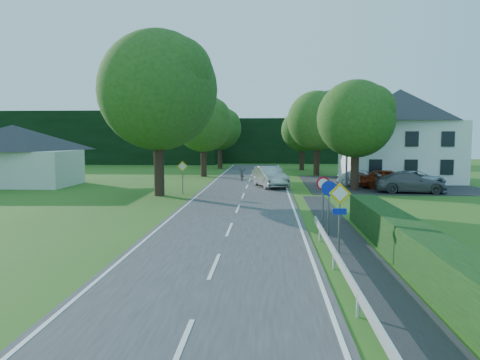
# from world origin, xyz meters

# --- Properties ---
(ground) EXTENTS (160.00, 160.00, 0.00)m
(ground) POSITION_xyz_m (0.00, 0.00, 0.00)
(ground) COLOR #275418
(ground) RESTS_ON ground
(road) EXTENTS (7.00, 80.00, 0.04)m
(road) POSITION_xyz_m (0.00, 20.00, 0.02)
(road) COLOR #353537
(road) RESTS_ON ground
(footpath) EXTENTS (1.50, 44.00, 0.04)m
(footpath) POSITION_xyz_m (4.95, 2.00, 0.02)
(footpath) COLOR black
(footpath) RESTS_ON ground
(parking_pad) EXTENTS (14.00, 16.00, 0.04)m
(parking_pad) POSITION_xyz_m (12.00, 33.00, 0.02)
(parking_pad) COLOR black
(parking_pad) RESTS_ON ground
(line_edge_left) EXTENTS (0.12, 80.00, 0.01)m
(line_edge_left) POSITION_xyz_m (-3.25, 20.00, 0.04)
(line_edge_left) COLOR white
(line_edge_left) RESTS_ON road
(line_edge_right) EXTENTS (0.12, 80.00, 0.01)m
(line_edge_right) POSITION_xyz_m (3.25, 20.00, 0.04)
(line_edge_right) COLOR white
(line_edge_right) RESTS_ON road
(line_centre) EXTENTS (0.12, 80.00, 0.01)m
(line_centre) POSITION_xyz_m (0.00, 20.00, 0.04)
(line_centre) COLOR white
(line_centre) RESTS_ON road
(tree_main) EXTENTS (9.40, 9.40, 11.64)m
(tree_main) POSITION_xyz_m (-6.00, 24.00, 5.82)
(tree_main) COLOR #214A16
(tree_main) RESTS_ON ground
(tree_left_far) EXTENTS (7.00, 7.00, 8.58)m
(tree_left_far) POSITION_xyz_m (-5.00, 40.00, 4.29)
(tree_left_far) COLOR #214A16
(tree_left_far) RESTS_ON ground
(tree_right_far) EXTENTS (7.40, 7.40, 9.09)m
(tree_right_far) POSITION_xyz_m (7.00, 42.00, 4.54)
(tree_right_far) COLOR #214A16
(tree_right_far) RESTS_ON ground
(tree_left_back) EXTENTS (6.60, 6.60, 8.07)m
(tree_left_back) POSITION_xyz_m (-4.50, 52.00, 4.04)
(tree_left_back) COLOR #214A16
(tree_left_back) RESTS_ON ground
(tree_right_back) EXTENTS (6.20, 6.20, 7.56)m
(tree_right_back) POSITION_xyz_m (6.00, 50.00, 3.78)
(tree_right_back) COLOR #214A16
(tree_right_back) RESTS_ON ground
(tree_right_mid) EXTENTS (7.00, 7.00, 8.58)m
(tree_right_mid) POSITION_xyz_m (8.50, 28.00, 4.29)
(tree_right_mid) COLOR #214A16
(tree_right_mid) RESTS_ON ground
(treeline_left) EXTENTS (44.00, 6.00, 8.00)m
(treeline_left) POSITION_xyz_m (-28.00, 62.00, 4.00)
(treeline_left) COLOR black
(treeline_left) RESTS_ON ground
(treeline_right) EXTENTS (30.00, 5.00, 7.00)m
(treeline_right) POSITION_xyz_m (8.00, 66.00, 3.50)
(treeline_right) COLOR black
(treeline_right) RESTS_ON ground
(bungalow_left) EXTENTS (11.00, 6.50, 5.20)m
(bungalow_left) POSITION_xyz_m (-20.00, 30.00, 2.71)
(bungalow_left) COLOR silver
(bungalow_left) RESTS_ON ground
(house_white) EXTENTS (10.60, 8.40, 8.60)m
(house_white) POSITION_xyz_m (14.00, 36.00, 4.41)
(house_white) COLOR white
(house_white) RESTS_ON ground
(streetlight) EXTENTS (2.03, 0.18, 8.00)m
(streetlight) POSITION_xyz_m (8.06, 30.00, 4.46)
(streetlight) COLOR slate
(streetlight) RESTS_ON ground
(sign_priority_right) EXTENTS (0.78, 0.09, 2.59)m
(sign_priority_right) POSITION_xyz_m (4.30, 7.98, 1.80)
(sign_priority_right) COLOR slate
(sign_priority_right) RESTS_ON ground
(sign_roundabout) EXTENTS (0.64, 0.08, 2.37)m
(sign_roundabout) POSITION_xyz_m (4.30, 10.98, 1.67)
(sign_roundabout) COLOR slate
(sign_roundabout) RESTS_ON ground
(sign_speed_limit) EXTENTS (0.64, 0.11, 2.37)m
(sign_speed_limit) POSITION_xyz_m (4.30, 12.97, 1.77)
(sign_speed_limit) COLOR slate
(sign_speed_limit) RESTS_ON ground
(sign_priority_left) EXTENTS (0.78, 0.09, 2.44)m
(sign_priority_left) POSITION_xyz_m (-4.50, 24.98, 1.72)
(sign_priority_left) COLOR slate
(sign_priority_left) RESTS_ON ground
(moving_car) EXTENTS (3.18, 5.44, 1.69)m
(moving_car) POSITION_xyz_m (1.92, 29.72, 0.89)
(moving_car) COLOR #A4A5A9
(moving_car) RESTS_ON road
(motorcycle) EXTENTS (0.85, 2.07, 1.07)m
(motorcycle) POSITION_xyz_m (-0.71, 35.61, 0.57)
(motorcycle) COLOR black
(motorcycle) RESTS_ON road
(parked_car_red) EXTENTS (4.86, 2.53, 1.58)m
(parked_car_red) POSITION_xyz_m (11.40, 29.13, 0.83)
(parked_car_red) COLOR maroon
(parked_car_red) RESTS_ON parking_pad
(parked_car_silver_a) EXTENTS (4.22, 2.40, 1.32)m
(parked_car_silver_a) POSITION_xyz_m (9.65, 31.00, 0.70)
(parked_car_silver_a) COLOR silver
(parked_car_silver_a) RESTS_ON parking_pad
(parked_car_grey) EXTENTS (5.30, 2.50, 1.50)m
(parked_car_grey) POSITION_xyz_m (12.34, 26.50, 0.79)
(parked_car_grey) COLOR #545459
(parked_car_grey) RESTS_ON parking_pad
(parked_car_silver_b) EXTENTS (5.40, 3.46, 1.39)m
(parked_car_silver_b) POSITION_xyz_m (13.98, 30.60, 0.73)
(parked_car_silver_b) COLOR silver
(parked_car_silver_b) RESTS_ON parking_pad
(parasol) EXTENTS (2.11, 2.14, 1.78)m
(parasol) POSITION_xyz_m (12.79, 35.00, 0.93)
(parasol) COLOR #A40D1B
(parasol) RESTS_ON parking_pad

